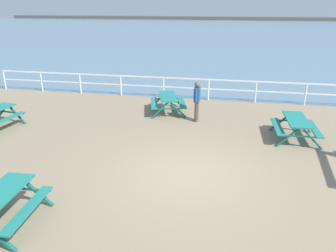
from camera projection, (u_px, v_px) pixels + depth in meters
ground_plane at (186, 177)px, 9.35m from camera, size 30.00×24.00×0.20m
sea_band at (229, 31)px, 57.71m from camera, size 142.00×90.00×0.01m
distant_shoreline at (232, 20)px, 97.15m from camera, size 142.00×6.00×1.80m
seaward_railing at (209, 85)px, 16.15m from camera, size 23.07×0.07×1.08m
picnic_table_mid_centre at (0, 201)px, 7.00m from camera, size 1.65×1.90×0.80m
picnic_table_far_left at (296, 124)px, 11.50m from camera, size 1.59×1.85×0.80m
picnic_table_far_right at (168, 100)px, 14.35m from camera, size 1.91×2.13×0.80m
visitor at (197, 99)px, 13.16m from camera, size 0.25×0.53×1.66m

